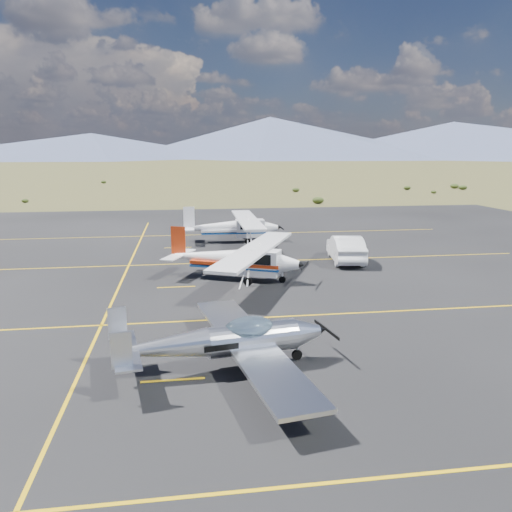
# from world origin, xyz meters

# --- Properties ---
(ground) EXTENTS (1600.00, 1600.00, 0.00)m
(ground) POSITION_xyz_m (0.00, 0.00, 0.00)
(ground) COLOR #383D1C
(ground) RESTS_ON ground
(apron) EXTENTS (72.00, 72.00, 0.02)m
(apron) POSITION_xyz_m (0.00, 7.00, 0.00)
(apron) COLOR black
(apron) RESTS_ON ground
(aircraft_low_wing) EXTENTS (7.06, 9.75, 2.11)m
(aircraft_low_wing) POSITION_xyz_m (-1.20, -2.97, 1.01)
(aircraft_low_wing) COLOR silver
(aircraft_low_wing) RESTS_ON apron
(aircraft_cessna) EXTENTS (8.22, 10.83, 2.85)m
(aircraft_cessna) POSITION_xyz_m (0.29, 8.59, 1.26)
(aircraft_cessna) COLOR white
(aircraft_cessna) RESTS_ON apron
(aircraft_plain) EXTENTS (6.63, 11.07, 2.81)m
(aircraft_plain) POSITION_xyz_m (1.32, 20.27, 1.25)
(aircraft_plain) COLOR white
(aircraft_plain) RESTS_ON apron
(sedan) EXTENTS (2.55, 5.41, 1.71)m
(sedan) POSITION_xyz_m (7.81, 12.23, 0.87)
(sedan) COLOR white
(sedan) RESTS_ON apron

